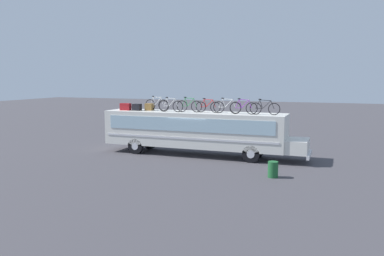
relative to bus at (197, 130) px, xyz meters
name	(u,v)px	position (x,y,z in m)	size (l,w,h in m)	color
ground_plane	(193,155)	(-0.23, 0.00, -1.63)	(120.00, 120.00, 0.00)	#423F44
bus	(197,130)	(0.00, 0.00, 0.00)	(13.17, 2.38, 2.78)	silver
luggage_bag_1	(126,107)	(-5.02, -0.27, 1.38)	(0.71, 0.35, 0.47)	maroon
luggage_bag_2	(137,107)	(-4.20, -0.18, 1.37)	(0.53, 0.41, 0.44)	black
luggage_bag_3	(149,107)	(-3.45, 0.17, 1.38)	(0.49, 0.47, 0.46)	olive
rooftop_bicycle_1	(157,105)	(-2.92, 0.21, 1.55)	(1.71, 0.44, 0.98)	black
rooftop_bicycle_2	(171,106)	(-1.65, -0.35, 1.54)	(1.70, 0.44, 0.95)	black
rooftop_bicycle_3	(189,106)	(-0.48, -0.10, 1.55)	(1.72, 0.44, 0.97)	black
rooftop_bicycle_4	(208,106)	(0.72, 0.08, 1.52)	(1.64, 0.44, 0.90)	black
rooftop_bicycle_5	(227,107)	(2.00, -0.05, 1.54)	(1.78, 0.44, 0.95)	black
rooftop_bicycle_6	(243,108)	(3.10, -0.32, 1.54)	(1.72, 0.44, 0.95)	black
rooftop_bicycle_7	(265,108)	(4.36, -0.24, 1.54)	(1.80, 0.44, 0.94)	black
trash_bin	(273,169)	(5.53, -4.05, -1.23)	(0.51, 0.51, 0.80)	#1E592D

